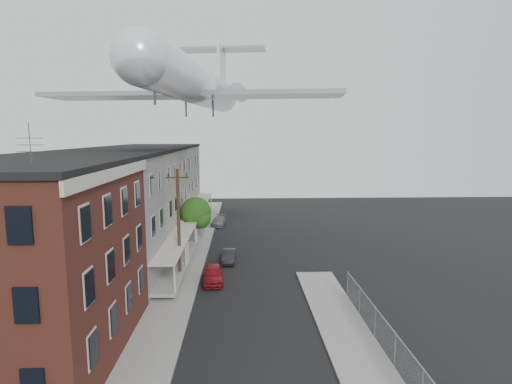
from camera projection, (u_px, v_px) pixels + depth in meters
sidewalk_left at (191, 256)px, 38.26m from camera, size 3.00×62.00×0.12m
sidewalk_right at (359, 357)px, 20.85m from camera, size 3.00×26.00×0.12m
curb_left at (206, 256)px, 38.31m from camera, size 0.15×62.00×0.14m
curb_right at (331, 358)px, 20.80m from camera, size 0.15×26.00×0.14m
corner_building at (20, 261)px, 20.49m from camera, size 10.31×12.30×12.15m
row_house_a at (90, 222)px, 29.89m from camera, size 11.98×7.00×10.30m
row_house_b at (119, 206)px, 36.82m from camera, size 11.98×7.00×10.30m
row_house_c at (138, 195)px, 43.75m from camera, size 11.98×7.00×10.30m
row_house_d at (152, 187)px, 50.67m from camera, size 11.98×7.00×10.30m
row_house_e at (163, 180)px, 57.60m from camera, size 11.98×7.00×10.30m
chainlink_fence at (395, 350)px, 19.79m from camera, size 0.06×18.06×1.90m
utility_pole at (179, 223)px, 31.67m from camera, size 1.80×0.26×9.00m
street_tree at (197, 214)px, 41.68m from camera, size 3.22×3.20×5.20m
car_near at (213, 274)px, 31.62m from camera, size 1.87×4.06×1.35m
car_mid at (229, 256)px, 36.72m from camera, size 1.22×3.40×1.12m
car_far at (218, 221)px, 51.56m from camera, size 1.93×4.11×1.16m
airplane at (198, 85)px, 35.87m from camera, size 25.68×29.33×8.44m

